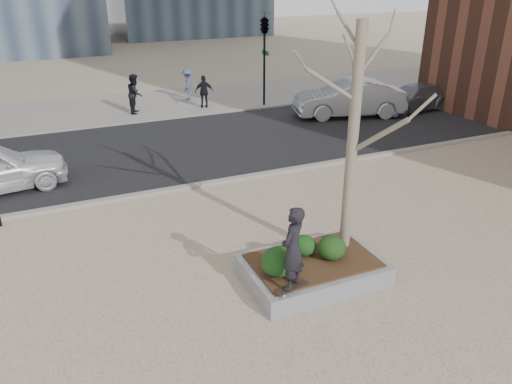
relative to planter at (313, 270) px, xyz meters
name	(u,v)px	position (x,y,z in m)	size (l,w,h in m)	color
ground	(272,289)	(-1.00, 0.00, -0.23)	(120.00, 120.00, 0.00)	tan
street	(161,149)	(-1.00, 10.00, -0.21)	(60.00, 8.00, 0.02)	black
far_sidewalk	(127,107)	(-1.00, 17.00, -0.21)	(60.00, 6.00, 0.02)	gray
planter	(313,270)	(0.00, 0.00, 0.00)	(3.00, 2.00, 0.45)	gray
planter_mulch	(313,260)	(0.00, 0.00, 0.25)	(2.70, 1.70, 0.04)	#382314
sycamore_tree	(356,105)	(1.00, 0.30, 3.56)	(2.80, 2.80, 6.60)	gray
shrub_left	(278,262)	(-0.97, -0.21, 0.58)	(0.73, 0.73, 0.62)	#153210
shrub_middle	(304,245)	(-0.09, 0.28, 0.50)	(0.55, 0.55, 0.47)	#143C13
shrub_right	(332,248)	(0.39, -0.11, 0.53)	(0.63, 0.63, 0.53)	#193511
skateboard	(291,289)	(-0.94, -0.77, 0.26)	(0.78, 0.20, 0.07)	black
skateboarder	(293,249)	(-0.94, -0.77, 1.19)	(0.65, 0.42, 1.77)	black
car_silver	(349,98)	(8.25, 11.09, 0.63)	(1.77, 5.08, 1.67)	#A0A4A8
car_third	(412,98)	(11.63, 10.70, 0.41)	(1.72, 4.23, 1.23)	slate
pedestrian_a	(135,94)	(-0.75, 15.67, 0.72)	(0.90, 0.70, 1.85)	black
pedestrian_b	(187,84)	(2.28, 17.23, 0.60)	(1.04, 0.60, 1.61)	#424E77
pedestrian_c	(204,92)	(2.56, 15.30, 0.59)	(0.93, 0.39, 1.58)	black
traffic_light_far	(264,60)	(5.50, 14.60, 2.02)	(0.60, 2.48, 4.50)	black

